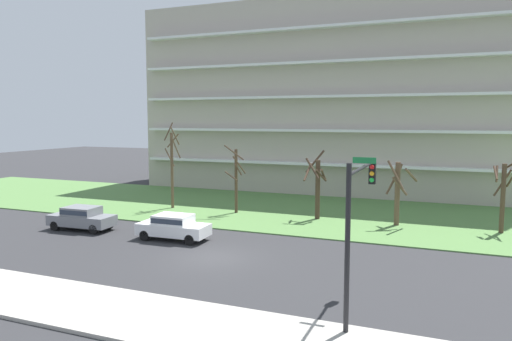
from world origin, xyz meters
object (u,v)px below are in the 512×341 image
at_px(tree_center, 317,184).
at_px(traffic_signal_mast, 358,208).
at_px(tree_far_left, 172,165).
at_px(tree_right, 398,189).
at_px(tree_far_right, 503,193).
at_px(sedan_white_near_left, 173,226).
at_px(sedan_gray_center_left, 82,217).
at_px(tree_left, 236,178).

bearing_deg(tree_center, traffic_signal_mast, -70.11).
height_order(tree_far_left, tree_right, tree_far_left).
bearing_deg(tree_far_right, tree_center, -178.69).
height_order(tree_right, sedan_white_near_left, tree_right).
bearing_deg(tree_center, sedan_white_near_left, -126.21).
xyz_separation_m(tree_far_left, sedan_gray_center_left, (-1.56, -8.85, -2.76)).
bearing_deg(tree_far_right, tree_left, -178.59).
relative_size(sedan_white_near_left, sedan_gray_center_left, 0.99).
height_order(tree_left, sedan_white_near_left, tree_left).
xyz_separation_m(tree_far_left, tree_left, (5.75, 0.00, -0.84)).
distance_m(tree_far_right, traffic_signal_mast, 17.70).
bearing_deg(tree_far_left, sedan_gray_center_left, -99.98).
bearing_deg(tree_far_left, tree_right, 0.62).
bearing_deg(tree_center, tree_right, 0.09).
relative_size(tree_far_left, traffic_signal_mast, 1.20).
bearing_deg(tree_left, traffic_signal_mast, -52.53).
distance_m(tree_left, tree_far_right, 18.60).
height_order(tree_far_left, tree_left, tree_far_left).
height_order(tree_far_right, sedan_white_near_left, tree_far_right).
distance_m(tree_center, traffic_signal_mast, 17.27).
relative_size(tree_right, sedan_gray_center_left, 1.03).
height_order(tree_right, tree_far_right, tree_far_right).
bearing_deg(tree_far_right, sedan_gray_center_left, -160.23).
distance_m(tree_left, sedan_gray_center_left, 11.64).
bearing_deg(tree_far_left, tree_far_right, 1.09).
distance_m(tree_center, tree_far_right, 12.19).
relative_size(tree_far_left, tree_left, 1.31).
relative_size(tree_right, sedan_white_near_left, 1.03).
xyz_separation_m(tree_left, sedan_white_near_left, (-0.21, -8.85, -1.93)).
distance_m(tree_left, traffic_signal_mast, 20.20).
relative_size(tree_far_left, sedan_white_near_left, 1.60).
bearing_deg(tree_right, tree_left, -179.10).
relative_size(tree_right, traffic_signal_mast, 0.78).
xyz_separation_m(tree_right, traffic_signal_mast, (0.15, -16.19, 1.53)).
bearing_deg(tree_left, tree_far_right, 1.41).
xyz_separation_m(tree_center, sedan_white_near_left, (-6.61, -9.03, -1.75)).
distance_m(tree_far_left, tree_left, 5.81).
relative_size(tree_left, sedan_gray_center_left, 1.21).
bearing_deg(sedan_white_near_left, tree_left, -93.22).
bearing_deg(tree_far_left, tree_left, 0.03).
distance_m(tree_right, sedan_gray_center_left, 21.49).
xyz_separation_m(tree_right, sedan_white_near_left, (-12.32, -9.04, -1.71)).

